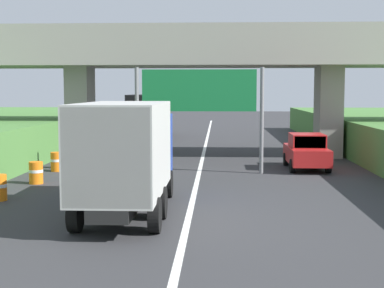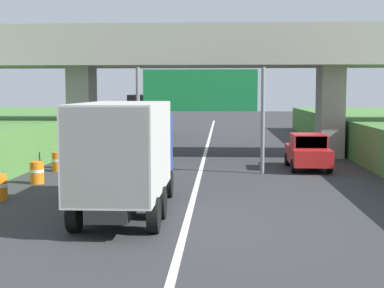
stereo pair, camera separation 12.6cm
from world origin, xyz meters
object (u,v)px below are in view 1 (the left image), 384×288
truck_blue (128,152)px  car_red (306,152)px  overhead_highway_sign (199,96)px  construction_barrel_5 (57,162)px  truck_black (146,113)px  construction_barrel_4 (36,173)px

truck_blue → car_red: truck_blue is taller
overhead_highway_sign → truck_blue: bearing=-102.1°
overhead_highway_sign → truck_blue: 9.09m
truck_blue → construction_barrel_5: size_ratio=8.11×
truck_blue → truck_black: size_ratio=1.00×
car_red → construction_barrel_5: bearing=-174.0°
truck_black → car_red: (10.17, -18.67, -1.08)m
truck_blue → truck_black: 29.09m
truck_black → construction_barrel_5: 20.04m
overhead_highway_sign → truck_black: (-5.04, 20.16, -1.58)m
car_red → construction_barrel_5: 11.90m
truck_blue → construction_barrel_4: bearing=130.5°
overhead_highway_sign → construction_barrel_5: 7.37m
overhead_highway_sign → truck_black: 20.84m
construction_barrel_5 → overhead_highway_sign: bearing=-2.1°
truck_blue → truck_black: bearing=96.3°
car_red → construction_barrel_5: (-11.83, -1.25, -0.40)m
truck_black → construction_barrel_5: size_ratio=8.11×
overhead_highway_sign → construction_barrel_4: bearing=-153.2°
overhead_highway_sign → truck_blue: (-1.87, -8.76, -1.58)m
truck_black → car_red: truck_black is taller
truck_blue → car_red: 12.46m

